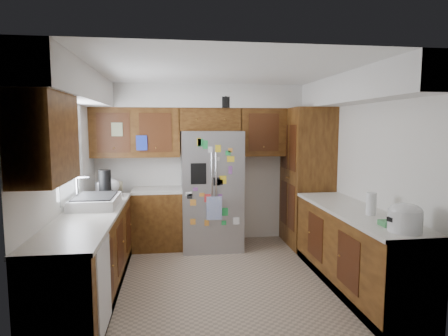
{
  "coord_description": "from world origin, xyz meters",
  "views": [
    {
      "loc": [
        -0.57,
        -4.44,
        1.87
      ],
      "look_at": [
        0.08,
        0.35,
        1.33
      ],
      "focal_mm": 30.0,
      "sensor_mm": 36.0,
      "label": 1
    }
  ],
  "objects": [
    {
      "name": "left_counter_run",
      "position": [
        -1.36,
        0.03,
        0.43
      ],
      "size": [
        1.36,
        3.2,
        0.92
      ],
      "color": "#3A1D0B",
      "rests_on": "ground"
    },
    {
      "name": "right_counter_run",
      "position": [
        1.5,
        -0.47,
        0.42
      ],
      "size": [
        0.63,
        2.25,
        0.92
      ],
      "color": "#3A1D0B",
      "rests_on": "ground"
    },
    {
      "name": "sink_assembly",
      "position": [
        -1.5,
        0.1,
        0.99
      ],
      "size": [
        0.52,
        0.7,
        0.37
      ],
      "color": "white",
      "rests_on": "left_counter_run"
    },
    {
      "name": "room_shell",
      "position": [
        -0.11,
        0.36,
        1.82
      ],
      "size": [
        3.64,
        3.24,
        2.52
      ],
      "color": "silver",
      "rests_on": "ground"
    },
    {
      "name": "fridge_top_items",
      "position": [
        0.0,
        1.35,
        2.27
      ],
      "size": [
        0.83,
        0.29,
        0.25
      ],
      "color": "#171DC8",
      "rests_on": "bridge_cabinet"
    },
    {
      "name": "fridge",
      "position": [
        -0.0,
        1.2,
        0.9
      ],
      "size": [
        0.9,
        0.79,
        1.8
      ],
      "color": "gray",
      "rests_on": "ground"
    },
    {
      "name": "rice_cooker",
      "position": [
        1.5,
        -1.38,
        1.06
      ],
      "size": [
        0.31,
        0.3,
        0.26
      ],
      "color": "white",
      "rests_on": "right_counter_run"
    },
    {
      "name": "paper_towel",
      "position": [
        1.53,
        -0.73,
        1.04
      ],
      "size": [
        0.11,
        0.11,
        0.24
      ],
      "primitive_type": "cylinder",
      "color": "white",
      "rests_on": "right_counter_run"
    },
    {
      "name": "pantry",
      "position": [
        1.5,
        1.15,
        1.07
      ],
      "size": [
        0.6,
        0.9,
        2.15
      ],
      "primitive_type": "cube",
      "color": "#3A1D0B",
      "rests_on": "ground"
    },
    {
      "name": "floor",
      "position": [
        0.0,
        0.0,
        0.0
      ],
      "size": [
        3.6,
        3.6,
        0.0
      ],
      "primitive_type": "plane",
      "color": "tan",
      "rests_on": "ground"
    },
    {
      "name": "bridge_cabinet",
      "position": [
        0.0,
        1.43,
        1.98
      ],
      "size": [
        0.96,
        0.34,
        0.35
      ],
      "primitive_type": "cube",
      "color": "#3A1D0B",
      "rests_on": "fridge"
    },
    {
      "name": "left_counter_clutter",
      "position": [
        -1.48,
        0.83,
        1.05
      ],
      "size": [
        0.3,
        0.85,
        0.38
      ],
      "color": "black",
      "rests_on": "left_counter_run"
    }
  ]
}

